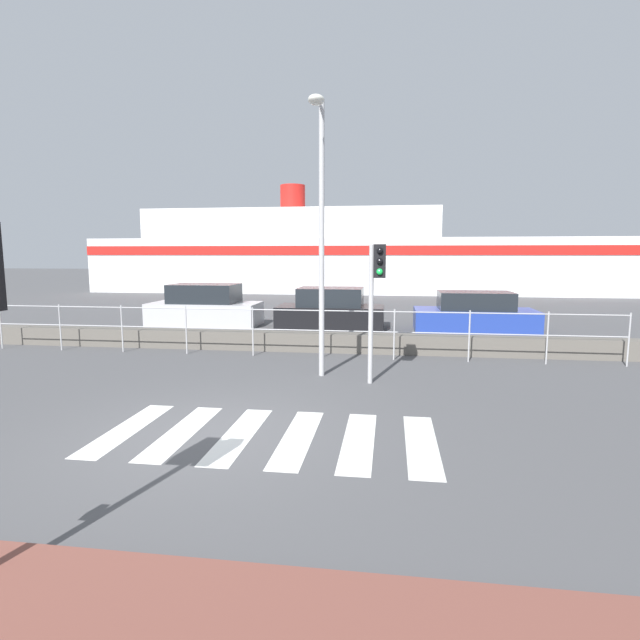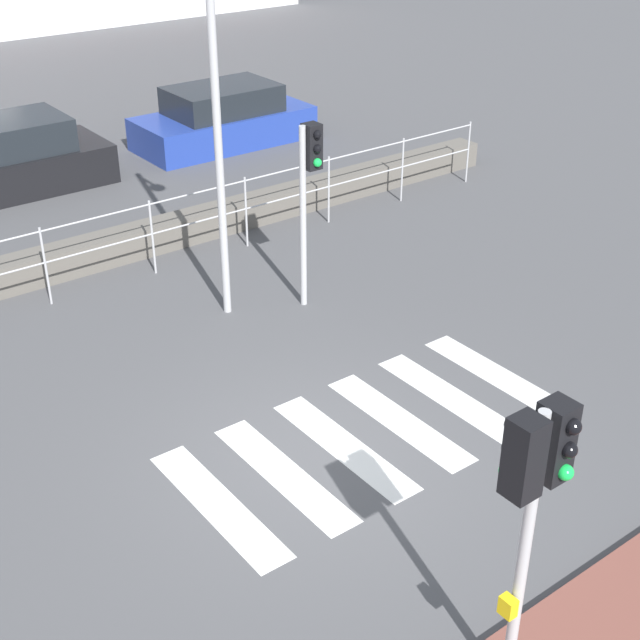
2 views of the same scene
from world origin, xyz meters
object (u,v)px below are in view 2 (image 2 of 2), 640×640
Objects in this scene: traffic_light_far at (309,175)px; streetlamp at (222,80)px; traffic_light_near at (534,481)px; parked_car_black at (12,160)px; parked_car_blue at (223,119)px.

streetlamp is (-1.21, 0.35, 1.52)m from traffic_light_far.
parked_car_black is at bearing 85.69° from traffic_light_near.
traffic_light_near is at bearing -103.74° from streetlamp.
traffic_light_near reaches higher than parked_car_black.
parked_car_blue is (4.48, 7.50, -3.06)m from streetlamp.
traffic_light_near is 1.02× the size of traffic_light_far.
traffic_light_far is 0.69× the size of parked_car_blue.
parked_car_blue is at bearing 0.00° from parked_car_black.
streetlamp is at bearing -84.95° from parked_car_black.
parked_car_black is at bearing 103.40° from traffic_light_far.
parked_car_black is at bearing 95.05° from streetlamp.
traffic_light_near is at bearing -94.31° from parked_car_black.
parked_car_black is (1.11, 14.75, -1.67)m from traffic_light_near.
streetlamp is (1.77, 7.25, 1.35)m from traffic_light_near.
parked_car_black is (-1.87, 7.85, -1.50)m from traffic_light_far.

